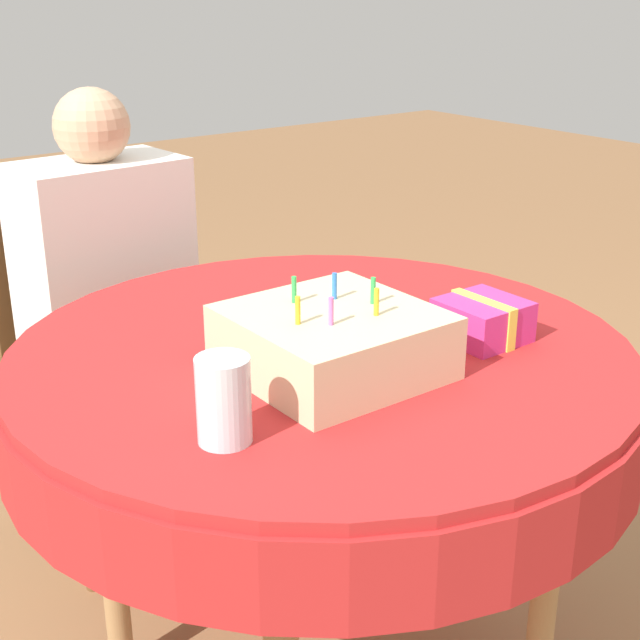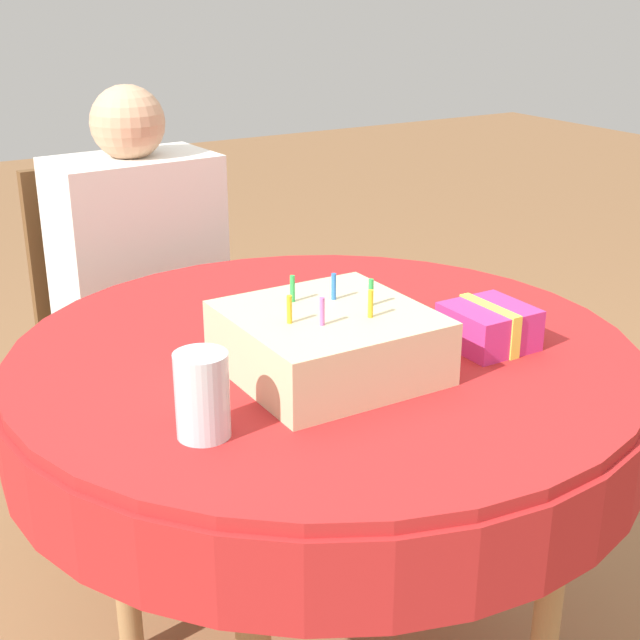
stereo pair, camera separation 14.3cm
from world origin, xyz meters
TOP-DOWN VIEW (x-y plane):
  - dining_table at (0.00, 0.00)m, footprint 1.08×1.08m
  - chair at (-0.05, 0.86)m, footprint 0.47×0.47m
  - person at (-0.04, 0.77)m, footprint 0.39×0.34m
  - birthday_cake at (-0.05, -0.10)m, footprint 0.29×0.29m
  - drinking_glass at (-0.30, -0.19)m, footprint 0.07×0.07m
  - gift_box at (0.24, -0.14)m, footprint 0.13×0.14m

SIDE VIEW (x-z plane):
  - chair at x=-0.05m, z-range 0.04..0.94m
  - dining_table at x=0.00m, z-range 0.29..1.04m
  - person at x=-0.04m, z-range 0.11..1.23m
  - gift_box at x=0.24m, z-range 0.75..0.83m
  - birthday_cake at x=-0.05m, z-range 0.73..0.87m
  - drinking_glass at x=-0.30m, z-range 0.75..0.87m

